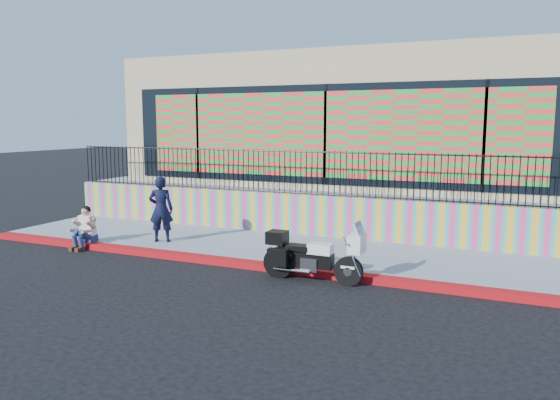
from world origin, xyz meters
The scene contains 10 objects.
ground centered at (0.00, 0.00, 0.00)m, with size 90.00×90.00×0.00m, color black.
red_curb centered at (0.00, 0.00, 0.07)m, with size 16.00×0.30×0.15m, color #B20C1A.
sidewalk centered at (0.00, 1.65, 0.07)m, with size 16.00×3.00×0.15m, color gray.
mural_wall centered at (0.00, 3.25, 0.70)m, with size 16.00×0.20×1.10m, color #EC3E85.
metal_fence centered at (0.00, 3.25, 1.85)m, with size 15.80×0.04×1.20m, color black, non-canonical shape.
elevated_platform centered at (0.00, 8.35, 0.62)m, with size 16.00×10.00×1.25m, color gray.
storefront_building centered at (0.00, 8.13, 3.25)m, with size 14.00×8.06×4.00m.
police_motorcycle centered at (1.31, -0.37, 0.54)m, with size 2.08×0.69×1.29m.
police_officer centered at (-3.28, 0.87, 1.00)m, with size 0.62×0.40×1.69m, color black.
seated_man centered at (-4.98, -0.09, 0.45)m, with size 0.54×0.71×1.06m.
Camera 1 is at (5.14, -10.44, 3.21)m, focal length 35.00 mm.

